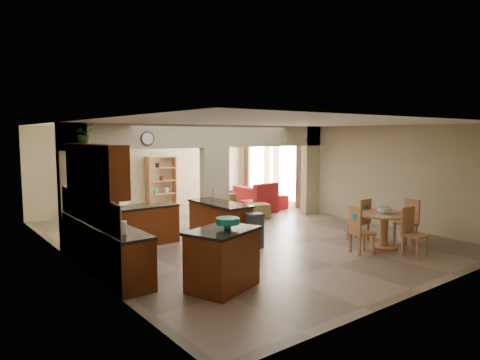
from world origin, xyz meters
TOP-DOWN VIEW (x-y plane):
  - floor at (0.00, 0.00)m, footprint 10.00×10.00m
  - ceiling at (0.00, 0.00)m, footprint 10.00×10.00m
  - wall_back at (0.00, 5.00)m, footprint 8.00×0.00m
  - wall_front at (0.00, -5.00)m, footprint 8.00×0.00m
  - wall_left at (-4.00, 0.00)m, footprint 0.00×10.00m
  - wall_right at (4.00, 0.00)m, footprint 0.00×10.00m
  - partition_left_pier at (-3.70, 1.00)m, footprint 0.60×0.25m
  - partition_center_pier at (0.00, 1.00)m, footprint 0.80×0.25m
  - partition_right_pier at (3.70, 1.00)m, footprint 0.60×0.25m
  - partition_header at (0.00, 1.00)m, footprint 8.00×0.25m
  - kitchen_counter at (-3.26, -0.25)m, footprint 2.52×3.29m
  - upper_cabinets at (-3.82, -0.80)m, footprint 0.35×2.40m
  - peninsula at (-0.60, -0.11)m, footprint 0.70×1.85m
  - wall_clock at (-2.00, 0.85)m, footprint 0.34×0.03m
  - rug at (1.20, 2.10)m, footprint 1.60×1.30m
  - fireplace at (-1.60, 4.83)m, footprint 1.60×0.35m
  - shelving_unit at (0.35, 4.82)m, footprint 1.00×0.32m
  - window_a at (3.97, 2.30)m, footprint 0.02×0.90m
  - window_b at (3.97, 4.00)m, footprint 0.02×0.90m
  - glazed_door at (3.97, 3.15)m, footprint 0.02×0.70m
  - drape_a_left at (3.93, 1.70)m, footprint 0.10×0.28m
  - drape_a_right at (3.93, 2.90)m, footprint 0.10×0.28m
  - drape_b_left at (3.93, 3.40)m, footprint 0.10×0.28m
  - drape_b_right at (3.93, 4.60)m, footprint 0.10×0.28m
  - ceiling_fan at (1.50, 3.00)m, footprint 1.00×1.00m
  - kitchen_island at (-2.47, -2.90)m, footprint 1.36×1.16m
  - teal_bowl at (-2.39, -2.93)m, footprint 0.39×0.39m
  - trash_can at (-0.42, -1.21)m, footprint 0.40×0.36m
  - dining_table at (1.85, -3.02)m, footprint 1.16×1.16m
  - fruit_bowl at (1.81, -3.04)m, footprint 0.31×0.31m
  - sofa at (3.30, 3.18)m, footprint 2.39×1.02m
  - chaise at (2.53, 2.12)m, footprint 1.01×0.84m
  - armchair at (1.07, 2.40)m, footprint 0.83×0.85m
  - ottoman at (1.84, 1.42)m, footprint 0.74×0.74m
  - plant at (-3.82, -0.26)m, footprint 0.36×0.32m
  - chair_north at (1.99, -2.30)m, footprint 0.44×0.44m
  - chair_east at (2.79, -3.04)m, footprint 0.49×0.49m
  - chair_south at (1.80, -3.71)m, footprint 0.44×0.44m
  - chair_west at (1.01, -2.97)m, footprint 0.53×0.53m

SIDE VIEW (x-z plane):
  - floor at x=0.00m, z-range 0.00..0.00m
  - rug at x=1.20m, z-range 0.00..0.01m
  - chaise at x=2.53m, z-range 0.00..0.39m
  - ottoman at x=1.84m, z-range 0.00..0.45m
  - sofa at x=3.30m, z-range 0.00..0.69m
  - trash_can at x=-0.42m, z-range 0.00..0.72m
  - armchair at x=1.07m, z-range 0.00..0.75m
  - peninsula at x=-0.60m, z-range 0.00..0.91m
  - kitchen_counter at x=-3.26m, z-range -0.27..1.20m
  - kitchen_island at x=-2.47m, z-range 0.00..1.00m
  - dining_table at x=1.85m, z-range 0.13..0.92m
  - chair_north at x=1.99m, z-range 0.04..1.07m
  - chair_east at x=2.79m, z-range 0.04..1.07m
  - chair_south at x=1.80m, z-range 0.04..1.07m
  - chair_west at x=1.01m, z-range 0.04..1.07m
  - fireplace at x=-1.60m, z-range 0.01..1.21m
  - fruit_bowl at x=1.81m, z-range 0.79..0.96m
  - shelving_unit at x=0.35m, z-range 0.00..1.80m
  - glazed_door at x=3.97m, z-range 0.00..2.10m
  - teal_bowl at x=-2.39m, z-range 1.00..1.18m
  - partition_center_pier at x=0.00m, z-range 0.00..2.20m
  - drape_a_left at x=3.93m, z-range 0.05..2.35m
  - drape_a_right at x=3.93m, z-range 0.05..2.35m
  - drape_b_left at x=3.93m, z-range 0.05..2.35m
  - drape_b_right at x=3.93m, z-range 0.05..2.35m
  - window_a at x=3.97m, z-range 0.25..2.15m
  - window_b at x=3.97m, z-range 0.25..2.15m
  - partition_left_pier at x=-3.70m, z-range 0.00..2.80m
  - partition_right_pier at x=3.70m, z-range 0.00..2.80m
  - wall_back at x=0.00m, z-range -2.60..5.40m
  - wall_front at x=0.00m, z-range -2.60..5.40m
  - wall_left at x=-4.00m, z-range -3.60..6.40m
  - wall_right at x=4.00m, z-range -3.60..6.40m
  - upper_cabinets at x=-3.82m, z-range 1.47..2.37m
  - wall_clock at x=-2.00m, z-range 2.28..2.62m
  - partition_header at x=0.00m, z-range 2.20..2.80m
  - plant at x=-3.82m, z-range 2.37..2.75m
  - ceiling_fan at x=1.50m, z-range 2.51..2.61m
  - ceiling at x=0.00m, z-range 2.80..2.80m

